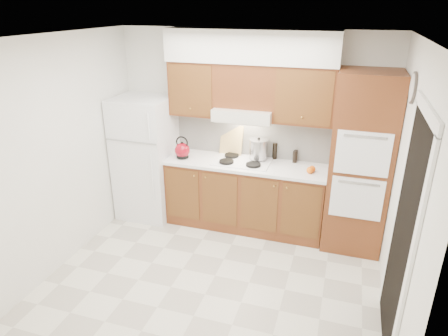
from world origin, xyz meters
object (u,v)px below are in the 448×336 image
fridge (146,158)px  kettle (182,150)px  oven_cabinet (360,164)px  stock_pot (258,149)px

fridge → kettle: 0.61m
oven_cabinet → stock_pot: (-1.28, 0.16, -0.00)m
fridge → oven_cabinet: 2.86m
oven_cabinet → stock_pot: oven_cabinet is taller
fridge → oven_cabinet: (2.85, 0.03, 0.24)m
fridge → oven_cabinet: size_ratio=0.78×
kettle → stock_pot: stock_pot is taller
fridge → stock_pot: 1.60m
oven_cabinet → kettle: 2.27m
oven_cabinet → stock_pot: size_ratio=8.78×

